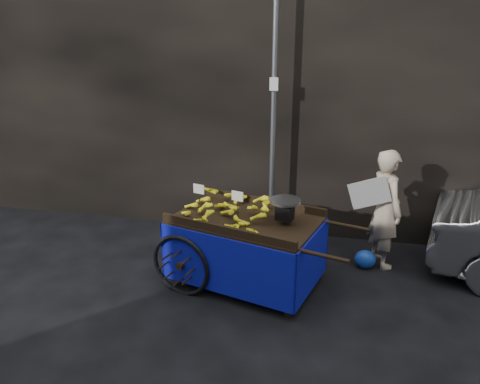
# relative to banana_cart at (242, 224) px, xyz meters

# --- Properties ---
(ground) EXTENTS (80.00, 80.00, 0.00)m
(ground) POSITION_rel_banana_cart_xyz_m (-0.12, 0.03, -0.82)
(ground) COLOR black
(ground) RESTS_ON ground
(building_wall) EXTENTS (13.50, 2.00, 5.00)m
(building_wall) POSITION_rel_banana_cart_xyz_m (0.27, 2.63, 1.68)
(building_wall) COLOR black
(building_wall) RESTS_ON ground
(street_pole) EXTENTS (0.12, 0.10, 4.00)m
(street_pole) POSITION_rel_banana_cart_xyz_m (0.18, 1.33, 1.19)
(street_pole) COLOR slate
(street_pole) RESTS_ON ground
(banana_cart) EXTENTS (2.64, 1.68, 1.33)m
(banana_cart) POSITION_rel_banana_cart_xyz_m (0.00, 0.00, 0.00)
(banana_cart) COLOR black
(banana_cart) RESTS_ON ground
(vendor) EXTENTS (0.85, 0.72, 1.66)m
(vendor) POSITION_rel_banana_cart_xyz_m (1.80, 0.89, 0.01)
(vendor) COLOR #C5B092
(vendor) RESTS_ON ground
(plastic_bag) EXTENTS (0.29, 0.23, 0.26)m
(plastic_bag) POSITION_rel_banana_cart_xyz_m (1.59, 0.71, -0.69)
(plastic_bag) COLOR #1740AE
(plastic_bag) RESTS_ON ground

